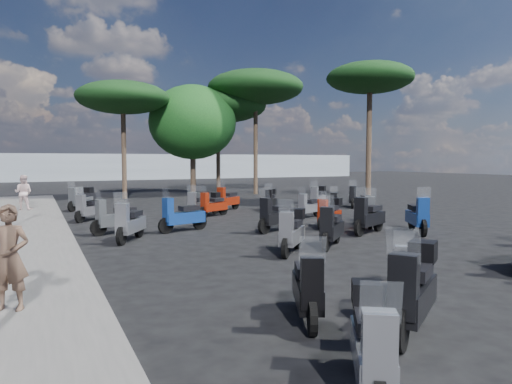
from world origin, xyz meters
name	(u,v)px	position (x,y,z in m)	size (l,w,h in m)	color
ground	(254,236)	(0.00, 0.00, 0.00)	(120.00, 120.00, 0.00)	black
sidewalk	(16,234)	(-6.50, 3.00, 0.07)	(3.00, 30.00, 0.15)	#5F5C5A
woman	(9,257)	(-6.30, -5.08, 0.91)	(0.55, 0.36, 1.51)	brown
pedestrian_far	(23,192)	(-6.40, 9.58, 0.90)	(0.73, 0.57, 1.50)	beige
scooter_0	(372,347)	(-3.06, -8.99, 0.49)	(1.05, 1.42, 1.29)	black
scooter_1	(308,290)	(-2.51, -6.97, 0.45)	(0.88, 1.51, 1.30)	black
scooter_2	(130,224)	(-3.58, 0.61, 0.50)	(1.09, 1.58, 1.44)	black
scooter_3	(117,218)	(-3.69, 2.13, 0.49)	(1.73, 0.71, 1.40)	black
scooter_4	(89,209)	(-4.13, 5.77, 0.45)	(1.20, 1.25, 1.30)	black
scooter_5	(81,199)	(-4.09, 9.75, 0.51)	(1.25, 1.38, 1.35)	black
scooter_6	(413,291)	(-1.50, -7.95, 0.56)	(1.63, 1.22, 1.49)	black
scooter_7	(331,229)	(0.99, -2.61, 0.49)	(1.39, 1.28, 1.42)	black
scooter_8	(276,216)	(0.95, 0.37, 0.49)	(1.68, 0.93, 1.42)	black
scooter_9	(182,216)	(-1.75, 1.68, 0.49)	(1.74, 0.75, 1.42)	black
scooter_10	(213,206)	(0.52, 4.95, 0.44)	(1.49, 0.85, 1.28)	black
scooter_11	(207,204)	(0.50, 5.55, 0.46)	(1.39, 0.91, 1.22)	black
scooter_13	(402,272)	(-0.44, -6.65, 0.41)	(1.06, 1.17, 1.18)	black
scooter_14	(292,232)	(-0.30, -2.78, 0.52)	(1.32, 1.36, 1.38)	black
scooter_15	(369,217)	(3.32, -1.28, 0.52)	(1.74, 0.99, 1.49)	black
scooter_16	(227,200)	(1.89, 6.71, 0.48)	(1.49, 1.08, 1.38)	black
scooter_17	(196,204)	(-0.06, 5.32, 0.49)	(1.10, 1.41, 1.31)	black
scooter_20	(418,217)	(4.77, -1.87, 0.52)	(1.09, 1.67, 1.49)	black
scooter_21	(329,214)	(2.95, 0.28, 0.49)	(1.46, 0.99, 1.29)	black
scooter_22	(309,207)	(3.78, 2.85, 0.43)	(1.46, 0.82, 1.25)	black
scooter_23	(271,200)	(3.59, 5.75, 0.48)	(1.09, 1.37, 1.28)	black
scooter_26	(367,212)	(4.33, 0.00, 0.52)	(1.07, 1.54, 1.37)	black
scooter_27	(334,204)	(5.47, 3.56, 0.42)	(0.98, 1.27, 1.20)	black
scooter_28	(352,198)	(7.86, 5.37, 0.47)	(1.12, 1.43, 1.36)	black
scooter_29	(318,198)	(6.04, 5.61, 0.52)	(1.44, 1.23, 1.38)	black
scooter_31	(90,209)	(-4.13, 5.66, 0.45)	(1.20, 1.25, 1.30)	black
broadleaf_tree	(193,122)	(3.37, 16.19, 4.72)	(5.64, 5.64, 7.13)	#38281E
pine_0	(218,106)	(5.66, 17.56, 6.05)	(6.75, 6.75, 7.24)	#38281E
pine_1	(256,88)	(7.45, 15.26, 7.10)	(6.35, 6.35, 8.23)	#38281E
pine_2	(123,98)	(-1.16, 15.35, 5.92)	(5.39, 5.39, 6.89)	#38281E
pine_3	(370,79)	(9.71, 6.45, 6.46)	(4.46, 4.46, 7.29)	#38281E
distant_hills	(90,167)	(0.00, 45.00, 1.50)	(70.00, 8.00, 3.00)	gray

